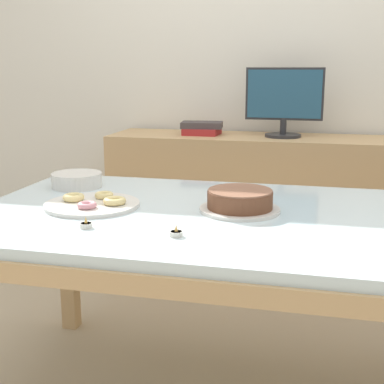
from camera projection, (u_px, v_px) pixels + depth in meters
wall_back at (265, 59)px, 3.19m from camera, size 8.00×0.10×2.60m
dining_table at (215, 235)px, 1.88m from camera, size 1.74×1.05×0.76m
sideboard at (256, 211)px, 3.11m from camera, size 1.68×0.44×0.87m
computer_monitor at (284, 103)px, 2.93m from camera, size 0.42×0.20×0.38m
book_stack at (202, 128)px, 3.07m from camera, size 0.25×0.19×0.07m
cake_chocolate_round at (240, 201)px, 1.87m from camera, size 0.28×0.28×0.08m
pastry_platter at (93, 203)px, 1.93m from camera, size 0.34×0.34×0.04m
plate_stack at (77, 180)px, 2.25m from camera, size 0.21×0.21×0.06m
tealight_left_edge at (86, 225)px, 1.68m from camera, size 0.04×0.04×0.04m
tealight_centre at (176, 233)px, 1.59m from camera, size 0.04×0.04×0.04m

